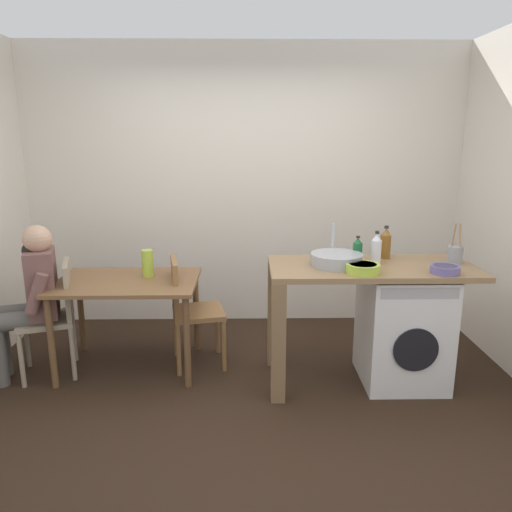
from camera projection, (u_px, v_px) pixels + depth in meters
name	position (u px, v px, depth m)	size (l,w,h in m)	color
ground_plane	(244.00, 407.00, 3.40)	(5.46, 5.46, 0.00)	black
wall_back	(244.00, 188.00, 4.77)	(4.60, 0.10, 2.70)	silver
dining_table	(128.00, 292.00, 3.84)	(1.10, 0.76, 0.74)	brown
chair_person_seat	(56.00, 312.00, 3.79)	(0.50, 0.50, 0.90)	gray
chair_opposite	(189.00, 306.00, 3.92)	(0.47, 0.47, 0.90)	olive
seated_person	(31.00, 294.00, 3.70)	(0.56, 0.54, 1.20)	#595651
kitchen_counter	(342.00, 286.00, 3.60)	(1.50, 0.68, 0.92)	olive
washing_machine	(403.00, 328.00, 3.68)	(0.60, 0.61, 0.86)	white
sink_basin	(336.00, 260.00, 3.55)	(0.38, 0.38, 0.09)	#9EA0A5
tap	(333.00, 242.00, 3.70)	(0.02, 0.02, 0.28)	#B2B2B7
bottle_tall_green	(357.00, 250.00, 3.65)	(0.07, 0.07, 0.20)	#19592D
bottle_squat_brown	(376.00, 249.00, 3.60)	(0.07, 0.07, 0.24)	silver
bottle_clear_small	(386.00, 244.00, 3.75)	(0.08, 0.08, 0.25)	brown
mixing_bowl	(363.00, 268.00, 3.36)	(0.24, 0.24, 0.06)	#A8C63D
utensil_crock	(455.00, 254.00, 3.60)	(0.11, 0.11, 0.30)	gray
colander	(445.00, 269.00, 3.35)	(0.20, 0.20, 0.06)	slate
vase	(148.00, 263.00, 3.89)	(0.09, 0.09, 0.22)	#A8C63D
scissors	(368.00, 268.00, 3.46)	(0.15, 0.06, 0.01)	#B2B2B7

